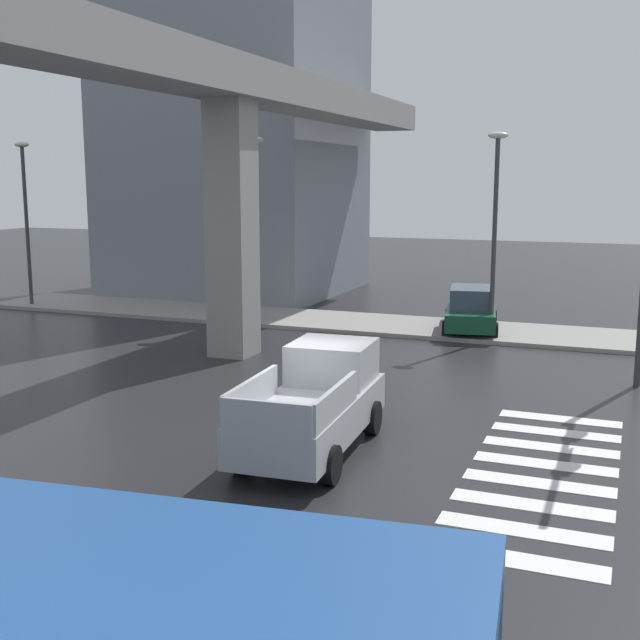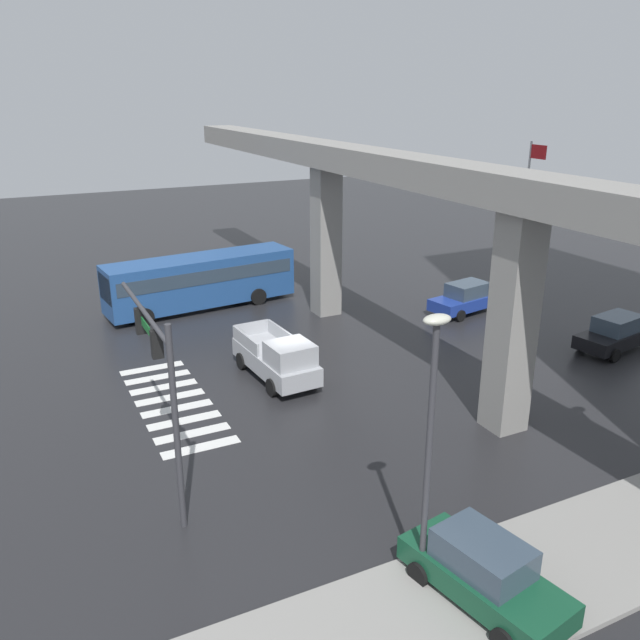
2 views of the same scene
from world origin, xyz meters
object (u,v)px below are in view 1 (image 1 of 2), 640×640
Objects in this scene: pickup_truck at (316,403)px; street_lamp_near_corner at (495,211)px; sedan_dark_green at (471,310)px; street_lamp_far_north at (26,204)px; street_lamp_mid_block at (256,208)px.

street_lamp_near_corner is at bearing -6.59° from pickup_truck.
sedan_dark_green is at bearing -2.17° from pickup_truck.
street_lamp_far_north is at bearing 90.00° from street_lamp_near_corner.
street_lamp_mid_block is 11.20m from street_lamp_far_north.
sedan_dark_green is 4.01m from street_lamp_near_corner.
street_lamp_far_north reaches higher than sedan_dark_green.
pickup_truck reaches higher than sedan_dark_green.
street_lamp_far_north is (0.00, 20.39, 0.00)m from street_lamp_near_corner.
pickup_truck is 0.72× the size of street_lamp_mid_block.
street_lamp_far_north is (-1.21, 19.43, 3.70)m from sedan_dark_green.
street_lamp_near_corner reaches higher than sedan_dark_green.
pickup_truck is 23.18m from street_lamp_far_north.
pickup_truck is 1.14× the size of sedan_dark_green.
street_lamp_near_corner is 1.00× the size of street_lamp_far_north.
pickup_truck is at bearing -149.28° from street_lamp_mid_block.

